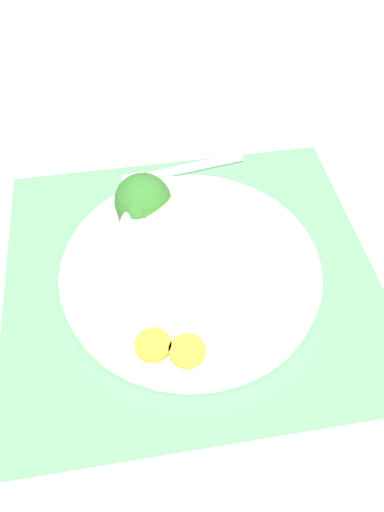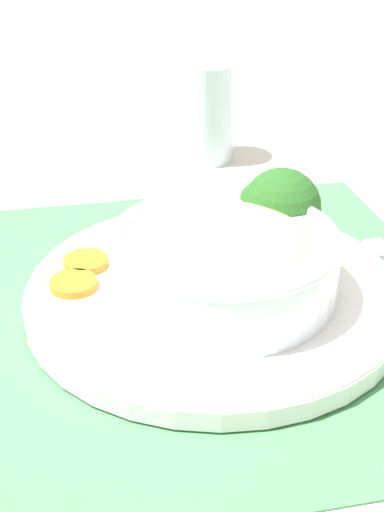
{
  "view_description": "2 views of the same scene",
  "coord_description": "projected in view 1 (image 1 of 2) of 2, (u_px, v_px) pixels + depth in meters",
  "views": [
    {
      "loc": [
        -0.36,
        0.06,
        0.5
      ],
      "look_at": [
        -0.0,
        -0.0,
        0.04
      ],
      "focal_mm": 35.0,
      "sensor_mm": 36.0,
      "label": 1
    },
    {
      "loc": [
        -0.12,
        -0.5,
        0.33
      ],
      "look_at": [
        -0.02,
        0.02,
        0.04
      ],
      "focal_mm": 50.0,
      "sensor_mm": 36.0,
      "label": 2
    }
  ],
  "objects": [
    {
      "name": "broccoli_floret",
      "position": [
        143.0,
        202.0,
        0.61
      ],
      "size": [
        0.07,
        0.07,
        0.08
      ],
      "color": "#759E51",
      "rests_on": "plate"
    },
    {
      "name": "placemat",
      "position": [
        191.0,
        274.0,
        0.62
      ],
      "size": [
        0.42,
        0.46,
        0.0
      ],
      "color": "#4C8C59",
      "rests_on": "ground_plane"
    },
    {
      "name": "carrot_slice_near",
      "position": [
        153.0,
        345.0,
        0.53
      ],
      "size": [
        0.04,
        0.04,
        0.01
      ],
      "color": "orange",
      "rests_on": "plate"
    },
    {
      "name": "bowl",
      "position": [
        199.0,
        243.0,
        0.58
      ],
      "size": [
        0.19,
        0.19,
        0.07
      ],
      "color": "silver",
      "rests_on": "plate"
    },
    {
      "name": "fork",
      "position": [
        171.0,
        172.0,
        0.73
      ],
      "size": [
        0.04,
        0.18,
        0.01
      ],
      "rotation": [
        0.0,
        0.0,
        0.15
      ],
      "color": "silver",
      "rests_on": "placemat"
    },
    {
      "name": "ground_plane",
      "position": [
        191.0,
        275.0,
        0.62
      ],
      "size": [
        4.0,
        4.0,
        0.0
      ],
      "primitive_type": "plane",
      "color": "beige"
    },
    {
      "name": "plate",
      "position": [
        191.0,
        267.0,
        0.61
      ],
      "size": [
        0.32,
        0.32,
        0.02
      ],
      "color": "white",
      "rests_on": "placemat"
    },
    {
      "name": "carrot_slice_middle",
      "position": [
        187.0,
        351.0,
        0.53
      ],
      "size": [
        0.04,
        0.04,
        0.01
      ],
      "color": "orange",
      "rests_on": "plate"
    }
  ]
}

